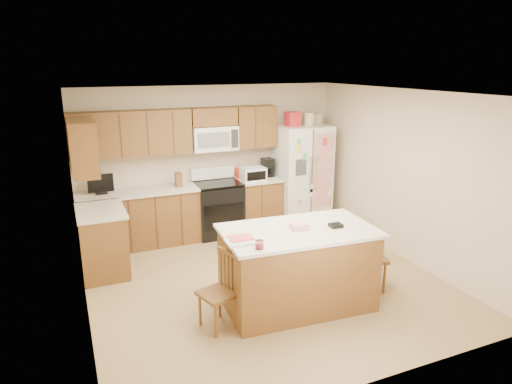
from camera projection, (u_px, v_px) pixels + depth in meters
name	position (u px, v px, depth m)	size (l,w,h in m)	color
ground	(264.00, 281.00, 6.18)	(4.50, 4.50, 0.00)	olive
room_shell	(265.00, 178.00, 5.79)	(4.60, 4.60, 2.52)	beige
cabinetry	(161.00, 191.00, 7.15)	(3.36, 1.56, 2.15)	brown
stove	(218.00, 208.00, 7.77)	(0.76, 0.65, 1.13)	black
refrigerator	(301.00, 174.00, 8.18)	(0.90, 0.79, 2.04)	white
island	(297.00, 267.00, 5.45)	(1.86, 1.16, 1.07)	brown
windsor_chair_left	(219.00, 293.00, 5.02)	(0.45, 0.46, 0.88)	brown
windsor_chair_back	(272.00, 252.00, 6.10)	(0.43, 0.42, 0.86)	brown
windsor_chair_right	(369.00, 257.00, 5.89)	(0.50, 0.51, 0.93)	brown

